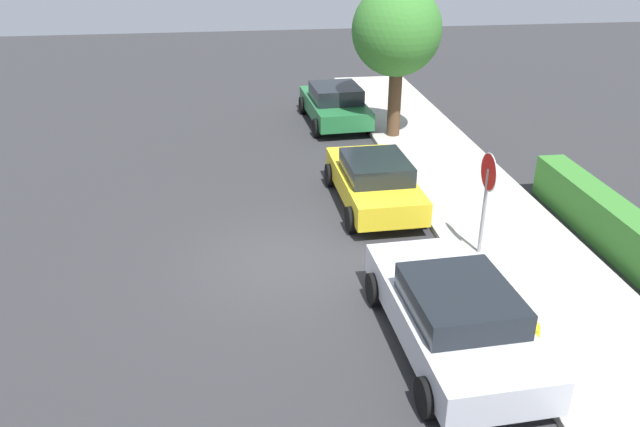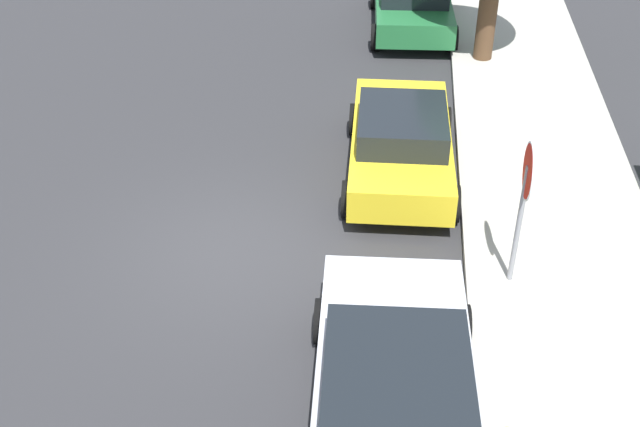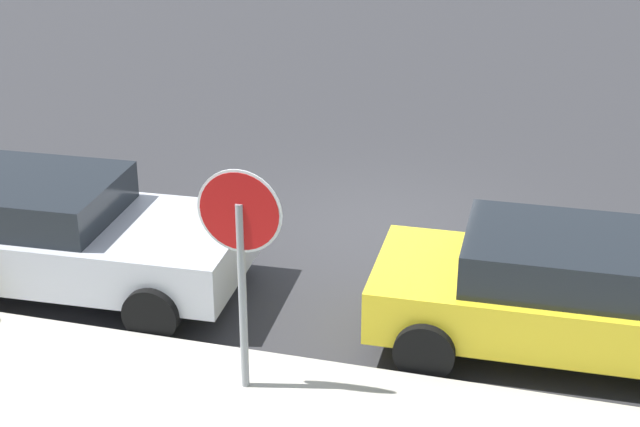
{
  "view_description": "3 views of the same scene",
  "coord_description": "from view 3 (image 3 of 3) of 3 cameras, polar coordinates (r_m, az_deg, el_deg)",
  "views": [
    {
      "loc": [
        11.91,
        -0.82,
        6.92
      ],
      "look_at": [
        -0.34,
        0.86,
        0.95
      ],
      "focal_mm": 35.0,
      "sensor_mm": 36.0,
      "label": 1
    },
    {
      "loc": [
        10.05,
        2.48,
        7.86
      ],
      "look_at": [
        0.04,
        1.4,
        0.85
      ],
      "focal_mm": 45.0,
      "sensor_mm": 36.0,
      "label": 2
    },
    {
      "loc": [
        -2.49,
        12.1,
        5.68
      ],
      "look_at": [
        0.4,
        1.58,
        0.85
      ],
      "focal_mm": 55.0,
      "sensor_mm": 36.0,
      "label": 3
    }
  ],
  "objects": [
    {
      "name": "ground_plane",
      "position": [
        13.6,
        3.41,
        -0.88
      ],
      "size": [
        60.0,
        60.0,
        0.0
      ],
      "primitive_type": "plane",
      "color": "#2D2D30"
    },
    {
      "name": "stop_sign",
      "position": [
        9.22,
        -4.64,
        -1.82
      ],
      "size": [
        0.83,
        0.08,
        2.46
      ],
      "color": "gray",
      "rests_on": "ground_plane"
    },
    {
      "name": "parked_car_silver",
      "position": [
        12.2,
        -15.18,
        -1.07
      ],
      "size": [
        4.6,
        2.29,
        1.38
      ],
      "color": "silver",
      "rests_on": "ground_plane"
    },
    {
      "name": "parked_car_yellow",
      "position": [
        10.75,
        14.15,
        -4.53
      ],
      "size": [
        4.23,
        2.08,
        1.37
      ],
      "color": "yellow",
      "rests_on": "ground_plane"
    }
  ]
}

